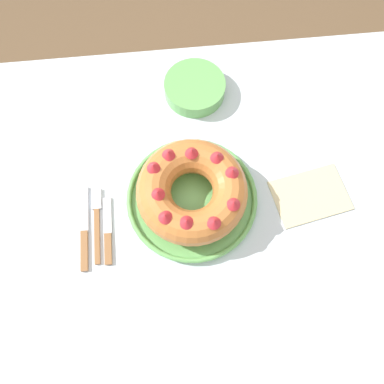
# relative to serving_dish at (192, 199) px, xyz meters

# --- Properties ---
(ground_plane) EXTENTS (8.00, 8.00, 0.00)m
(ground_plane) POSITION_rel_serving_dish_xyz_m (0.01, 0.00, -0.77)
(ground_plane) COLOR brown
(dining_table) EXTENTS (1.47, 0.91, 0.76)m
(dining_table) POSITION_rel_serving_dish_xyz_m (0.01, 0.00, -0.11)
(dining_table) COLOR silver
(dining_table) RESTS_ON ground_plane
(serving_dish) EXTENTS (0.31, 0.31, 0.02)m
(serving_dish) POSITION_rel_serving_dish_xyz_m (0.00, 0.00, 0.00)
(serving_dish) COLOR #6BB760
(serving_dish) RESTS_ON dining_table
(bundt_cake) EXTENTS (0.25, 0.25, 0.09)m
(bundt_cake) POSITION_rel_serving_dish_xyz_m (-0.00, -0.00, 0.05)
(bundt_cake) COLOR #C67538
(bundt_cake) RESTS_ON serving_dish
(fork) EXTENTS (0.02, 0.18, 0.01)m
(fork) POSITION_rel_serving_dish_xyz_m (-0.23, -0.03, -0.01)
(fork) COLOR #936038
(fork) RESTS_ON dining_table
(serving_knife) EXTENTS (0.02, 0.21, 0.01)m
(serving_knife) POSITION_rel_serving_dish_xyz_m (-0.26, -0.05, -0.01)
(serving_knife) COLOR #936038
(serving_knife) RESTS_ON dining_table
(cake_knife) EXTENTS (0.02, 0.16, 0.01)m
(cake_knife) POSITION_rel_serving_dish_xyz_m (-0.20, -0.06, -0.01)
(cake_knife) COLOR #936038
(cake_knife) RESTS_ON dining_table
(side_bowl) EXTENTS (0.16, 0.16, 0.04)m
(side_bowl) POSITION_rel_serving_dish_xyz_m (0.04, 0.31, 0.01)
(side_bowl) COLOR #6BB760
(side_bowl) RESTS_ON dining_table
(napkin) EXTENTS (0.20, 0.15, 0.00)m
(napkin) POSITION_rel_serving_dish_xyz_m (0.29, -0.02, -0.01)
(napkin) COLOR beige
(napkin) RESTS_ON dining_table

